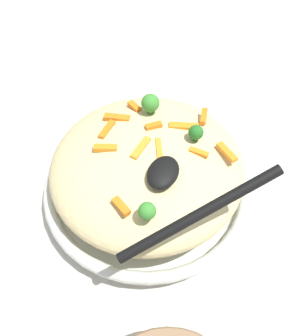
% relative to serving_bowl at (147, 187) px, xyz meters
% --- Properties ---
extents(ground_plane, '(2.40, 2.40, 0.00)m').
position_rel_serving_bowl_xyz_m(ground_plane, '(0.00, 0.00, -0.02)').
color(ground_plane, beige).
extents(serving_bowl, '(0.32, 0.32, 0.04)m').
position_rel_serving_bowl_xyz_m(serving_bowl, '(0.00, 0.00, 0.00)').
color(serving_bowl, silver).
rests_on(serving_bowl, ground_plane).
extents(pasta_mound, '(0.29, 0.29, 0.09)m').
position_rel_serving_bowl_xyz_m(pasta_mound, '(0.00, 0.00, 0.06)').
color(pasta_mound, '#DBC689').
rests_on(pasta_mound, serving_bowl).
extents(carrot_piece_0, '(0.02, 0.04, 0.01)m').
position_rel_serving_bowl_xyz_m(carrot_piece_0, '(0.06, -0.03, 0.10)').
color(carrot_piece_0, orange).
rests_on(carrot_piece_0, pasta_mound).
extents(carrot_piece_1, '(0.02, 0.03, 0.01)m').
position_rel_serving_bowl_xyz_m(carrot_piece_1, '(-0.02, 0.05, 0.10)').
color(carrot_piece_1, orange).
rests_on(carrot_piece_1, pasta_mound).
extents(carrot_piece_2, '(0.04, 0.03, 0.01)m').
position_rel_serving_bowl_xyz_m(carrot_piece_2, '(0.00, -0.02, 0.10)').
color(carrot_piece_2, orange).
rests_on(carrot_piece_2, pasta_mound).
extents(carrot_piece_3, '(0.02, 0.02, 0.01)m').
position_rel_serving_bowl_xyz_m(carrot_piece_3, '(0.04, 0.01, 0.10)').
color(carrot_piece_3, orange).
rests_on(carrot_piece_3, pasta_mound).
extents(carrot_piece_4, '(0.03, 0.01, 0.01)m').
position_rel_serving_bowl_xyz_m(carrot_piece_4, '(0.09, -0.06, 0.09)').
color(carrot_piece_4, orange).
rests_on(carrot_piece_4, pasta_mound).
extents(carrot_piece_5, '(0.02, 0.03, 0.01)m').
position_rel_serving_bowl_xyz_m(carrot_piece_5, '(0.07, 0.05, 0.09)').
color(carrot_piece_5, orange).
rests_on(carrot_piece_5, pasta_mound).
extents(carrot_piece_6, '(0.04, 0.01, 0.01)m').
position_rel_serving_bowl_xyz_m(carrot_piece_6, '(0.01, 0.07, 0.10)').
color(carrot_piece_6, orange).
rests_on(carrot_piece_6, pasta_mound).
extents(carrot_piece_7, '(0.04, 0.03, 0.01)m').
position_rel_serving_bowl_xyz_m(carrot_piece_7, '(-0.03, -0.04, 0.10)').
color(carrot_piece_7, orange).
rests_on(carrot_piece_7, pasta_mound).
extents(carrot_piece_8, '(0.04, 0.02, 0.01)m').
position_rel_serving_bowl_xyz_m(carrot_piece_8, '(-0.01, 0.01, 0.10)').
color(carrot_piece_8, orange).
rests_on(carrot_piece_8, pasta_mound).
extents(carrot_piece_9, '(0.02, 0.04, 0.01)m').
position_rel_serving_bowl_xyz_m(carrot_piece_9, '(0.04, 0.06, 0.09)').
color(carrot_piece_9, orange).
rests_on(carrot_piece_9, pasta_mound).
extents(carrot_piece_10, '(0.03, 0.03, 0.01)m').
position_rel_serving_bowl_xyz_m(carrot_piece_10, '(0.04, -0.11, 0.09)').
color(carrot_piece_10, orange).
rests_on(carrot_piece_10, pasta_mound).
extents(carrot_piece_11, '(0.02, 0.03, 0.01)m').
position_rel_serving_bowl_xyz_m(carrot_piece_11, '(-0.10, -0.01, 0.09)').
color(carrot_piece_11, orange).
rests_on(carrot_piece_11, pasta_mound).
extents(carrot_piece_12, '(0.01, 0.03, 0.01)m').
position_rel_serving_bowl_xyz_m(carrot_piece_12, '(0.02, -0.07, 0.10)').
color(carrot_piece_12, orange).
rests_on(carrot_piece_12, pasta_mound).
extents(broccoli_floret_0, '(0.03, 0.03, 0.03)m').
position_rel_serving_bowl_xyz_m(broccoli_floret_0, '(0.07, 0.02, 0.11)').
color(broccoli_floret_0, '#377928').
rests_on(broccoli_floret_0, pasta_mound).
extents(broccoli_floret_1, '(0.02, 0.02, 0.03)m').
position_rel_serving_bowl_xyz_m(broccoli_floret_1, '(-0.10, -0.04, 0.11)').
color(broccoli_floret_1, '#377928').
rests_on(broccoli_floret_1, pasta_mound).
extents(broccoli_floret_2, '(0.02, 0.02, 0.03)m').
position_rel_serving_bowl_xyz_m(broccoli_floret_2, '(0.04, -0.06, 0.11)').
color(broccoli_floret_2, '#205B1C').
rests_on(broccoli_floret_2, pasta_mound).
extents(serving_spoon, '(0.16, 0.15, 0.09)m').
position_rel_serving_bowl_xyz_m(serving_spoon, '(-0.07, -0.06, 0.12)').
color(serving_spoon, black).
rests_on(serving_spoon, pasta_mound).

